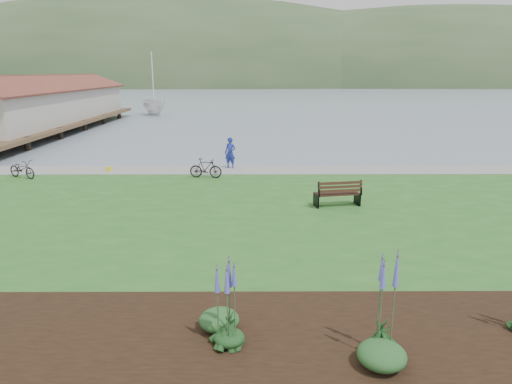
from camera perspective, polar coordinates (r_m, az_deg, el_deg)
ground at (r=18.82m, az=-1.58°, el=-2.90°), size 600.00×600.00×0.00m
lawn at (r=16.86m, az=-1.73°, el=-4.33°), size 34.00×20.00×0.40m
shoreline_path at (r=25.39m, az=-1.25°, el=2.75°), size 34.00×2.20×0.03m
garden_bed at (r=10.04m, az=15.35°, el=-17.72°), size 24.00×4.40×0.04m
far_hillside at (r=189.02m, az=5.80°, el=13.04°), size 580.00×80.00×38.00m
pier_pavilion at (r=49.91m, az=-24.85°, el=9.95°), size 8.00×36.00×5.40m
park_bench at (r=18.78m, az=10.23°, el=-0.12°), size 1.92×1.04×1.13m
person at (r=25.81m, az=-3.25°, el=5.23°), size 0.89×0.77×2.07m
bicycle_a at (r=26.41m, az=-27.21°, el=2.59°), size 1.40×1.91×0.95m
bicycle_b at (r=23.65m, az=-6.31°, el=2.97°), size 0.73×1.73×1.01m
sailboat at (r=63.61m, az=-12.53°, el=9.33°), size 13.77×13.83×26.27m
pannier at (r=26.29m, az=-17.93°, el=2.72°), size 0.24×0.30×0.28m
echium_0 at (r=9.21m, az=15.63°, el=-14.20°), size 0.62×0.62×2.36m
echium_4 at (r=9.18m, az=-3.42°, el=-13.81°), size 0.62×0.62×2.21m
shrub_0 at (r=10.03m, az=-4.62°, el=-15.64°), size 0.86×0.86×0.43m
shrub_1 at (r=9.23m, az=15.45°, el=-19.06°), size 0.91×0.91×0.46m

